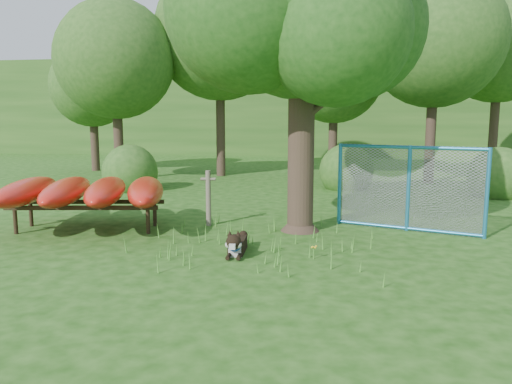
# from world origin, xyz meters

# --- Properties ---
(ground) EXTENTS (80.00, 80.00, 0.00)m
(ground) POSITION_xyz_m (0.00, 0.00, 0.00)
(ground) COLOR #18440D
(ground) RESTS_ON ground
(oak_tree) EXTENTS (5.14, 4.57, 6.81)m
(oak_tree) POSITION_xyz_m (0.89, 2.49, 4.54)
(oak_tree) COLOR #31241B
(oak_tree) RESTS_ON ground
(wooden_post) EXTENTS (0.34, 0.13, 1.23)m
(wooden_post) POSITION_xyz_m (-1.10, 2.66, 0.65)
(wooden_post) COLOR brown
(wooden_post) RESTS_ON ground
(kayak_rack) EXTENTS (4.08, 3.63, 1.09)m
(kayak_rack) POSITION_xyz_m (-3.53, 1.83, 0.83)
(kayak_rack) COLOR black
(kayak_rack) RESTS_ON ground
(husky_dog) EXTENTS (0.32, 1.14, 0.50)m
(husky_dog) POSITION_xyz_m (-0.02, 0.44, 0.18)
(husky_dog) COLOR black
(husky_dog) RESTS_ON ground
(fence_section) EXTENTS (2.94, 1.09, 3.00)m
(fence_section) POSITION_xyz_m (3.17, 2.84, 0.90)
(fence_section) COLOR teal
(fence_section) RESTS_ON ground
(wildflower_clump) EXTENTS (0.11, 0.09, 0.23)m
(wildflower_clump) POSITION_xyz_m (1.33, 0.38, 0.19)
(wildflower_clump) COLOR #4C902F
(wildflower_clump) RESTS_ON ground
(bg_tree_a) EXTENTS (4.40, 4.40, 6.70)m
(bg_tree_a) POSITION_xyz_m (-6.50, 10.00, 4.48)
(bg_tree_a) COLOR #31241B
(bg_tree_a) RESTS_ON ground
(bg_tree_b) EXTENTS (5.20, 5.20, 8.22)m
(bg_tree_b) POSITION_xyz_m (-3.00, 12.00, 5.61)
(bg_tree_b) COLOR #31241B
(bg_tree_b) RESTS_ON ground
(bg_tree_c) EXTENTS (4.00, 4.00, 6.12)m
(bg_tree_c) POSITION_xyz_m (1.50, 13.00, 4.11)
(bg_tree_c) COLOR #31241B
(bg_tree_c) RESTS_ON ground
(bg_tree_d) EXTENTS (4.80, 4.80, 7.50)m
(bg_tree_d) POSITION_xyz_m (5.00, 11.00, 5.08)
(bg_tree_d) COLOR #31241B
(bg_tree_d) RESTS_ON ground
(bg_tree_e) EXTENTS (4.60, 4.60, 7.55)m
(bg_tree_e) POSITION_xyz_m (8.00, 14.00, 5.23)
(bg_tree_e) COLOR #31241B
(bg_tree_e) RESTS_ON ground
(bg_tree_f) EXTENTS (3.60, 3.60, 5.55)m
(bg_tree_f) POSITION_xyz_m (-9.00, 13.00, 3.73)
(bg_tree_f) COLOR #31241B
(bg_tree_f) RESTS_ON ground
(shrub_left) EXTENTS (1.80, 1.80, 1.80)m
(shrub_left) POSITION_xyz_m (-5.00, 7.50, 0.00)
(shrub_left) COLOR #28521A
(shrub_left) RESTS_ON ground
(shrub_right) EXTENTS (1.80, 1.80, 1.80)m
(shrub_right) POSITION_xyz_m (6.50, 8.00, 0.00)
(shrub_right) COLOR #28521A
(shrub_right) RESTS_ON ground
(shrub_mid) EXTENTS (1.80, 1.80, 1.80)m
(shrub_mid) POSITION_xyz_m (2.00, 9.00, 0.00)
(shrub_mid) COLOR #28521A
(shrub_mid) RESTS_ON ground
(wooded_hillside) EXTENTS (80.00, 12.00, 6.00)m
(wooded_hillside) POSITION_xyz_m (0.00, 28.00, 3.00)
(wooded_hillside) COLOR #28521A
(wooded_hillside) RESTS_ON ground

